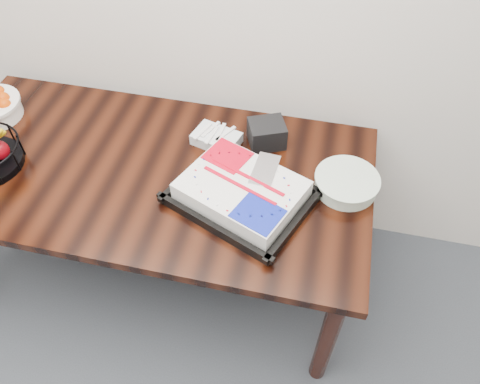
% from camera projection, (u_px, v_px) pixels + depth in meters
% --- Properties ---
extents(table, '(1.80, 0.90, 0.75)m').
position_uv_depth(table, '(151.00, 183.00, 1.95)').
color(table, black).
rests_on(table, ground).
extents(cake_tray, '(0.59, 0.54, 0.10)m').
position_uv_depth(cake_tray, '(242.00, 192.00, 1.75)').
color(cake_tray, black).
rests_on(cake_tray, table).
extents(plate_stack, '(0.25, 0.25, 0.06)m').
position_uv_depth(plate_stack, '(346.00, 183.00, 1.80)').
color(plate_stack, white).
rests_on(plate_stack, table).
extents(fork_bag, '(0.22, 0.17, 0.06)m').
position_uv_depth(fork_bag, '(216.00, 138.00, 1.97)').
color(fork_bag, silver).
rests_on(fork_bag, table).
extents(napkin_box, '(0.18, 0.17, 0.10)m').
position_uv_depth(napkin_box, '(267.00, 134.00, 1.95)').
color(napkin_box, black).
rests_on(napkin_box, table).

